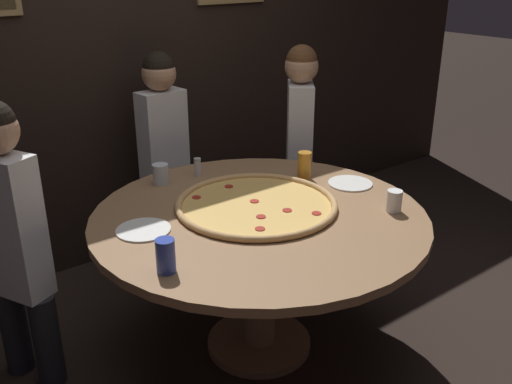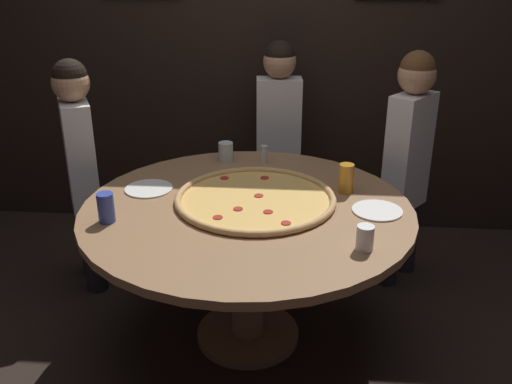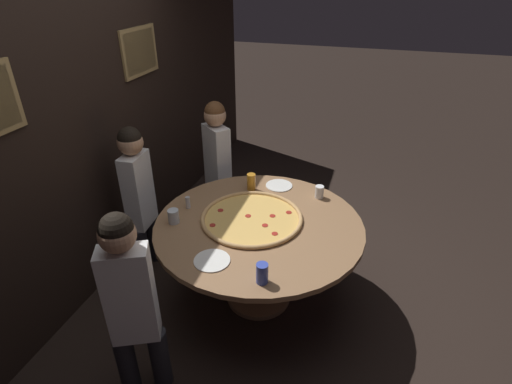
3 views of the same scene
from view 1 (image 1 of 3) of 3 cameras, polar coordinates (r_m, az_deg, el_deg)
The scene contains 14 objects.
ground_plane at distance 3.01m, azimuth 0.30°, elevation -15.05°, with size 24.00×24.00×0.00m, color black.
back_wall at distance 3.61m, azimuth -13.51°, elevation 13.46°, with size 6.40×0.08×2.60m.
dining_table at distance 2.68m, azimuth 0.33°, elevation -4.74°, with size 1.55×1.55×0.74m.
giant_pizza at distance 2.69m, azimuth 0.04°, elevation -1.23°, with size 0.77×0.77×0.03m.
drink_cup_centre_back at distance 2.15m, azimuth -9.03°, elevation -6.32°, with size 0.07×0.07×0.13m, color #384CB7.
drink_cup_beside_pizza at distance 3.03m, azimuth 4.88°, elevation 2.68°, with size 0.07×0.07×0.15m, color #BC7A23.
drink_cup_far_right at distance 2.99m, azimuth -9.52°, elevation 1.78°, with size 0.08×0.08×0.11m, color silver.
drink_cup_far_left at distance 2.70m, azimuth 13.66°, elevation -0.89°, with size 0.07×0.07×0.10m, color white.
white_plate_right_side at distance 2.51m, azimuth -11.19°, elevation -3.73°, with size 0.24×0.24×0.01m, color white.
white_plate_beside_cup at distance 3.00m, azimuth 9.45°, elevation 0.84°, with size 0.23×0.23×0.01m, color white.
condiment_shaker at distance 3.08m, azimuth -5.87°, elevation 2.53°, with size 0.04×0.04×0.10m.
diner_centre_back at distance 3.51m, azimuth -9.21°, elevation 4.34°, with size 0.34×0.20×1.34m.
diner_far_left at distance 2.64m, azimuth -23.21°, elevation -3.73°, with size 0.25×0.35×1.32m.
diner_far_right at distance 3.60m, azimuth 4.35°, elevation 5.22°, with size 0.31×0.34×1.36m.
Camera 1 is at (-1.46, -1.88, 1.83)m, focal length 40.00 mm.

